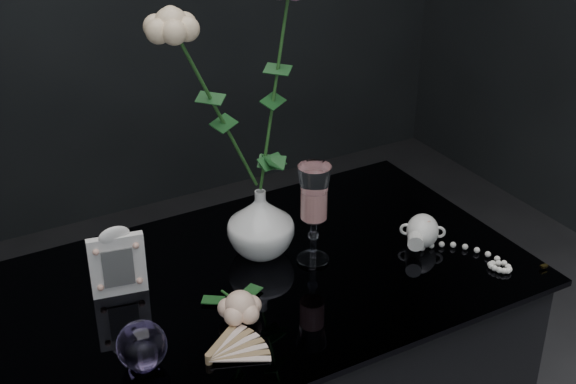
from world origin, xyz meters
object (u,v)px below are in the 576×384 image
paperweight (142,346)px  pearl_jar (423,229)px  wine_glass (314,215)px  loose_rose (240,307)px  vase (261,223)px  picture_frame (117,261)px

paperweight → pearl_jar: 0.61m
pearl_jar → wine_glass: bearing=-154.8°
paperweight → loose_rose: bearing=9.3°
paperweight → pearl_jar: bearing=7.2°
wine_glass → loose_rose: wine_glass is taller
vase → paperweight: bearing=-147.2°
vase → wine_glass: wine_glass is taller
wine_glass → picture_frame: (-0.35, 0.08, -0.03)m
paperweight → loose_rose: (0.18, 0.03, -0.01)m
wine_glass → pearl_jar: 0.23m
picture_frame → loose_rose: size_ratio=0.83×
loose_rose → paperweight: bearing=-170.6°
paperweight → pearl_jar: paperweight is taller
paperweight → loose_rose: size_ratio=0.48×
wine_glass → picture_frame: wine_glass is taller
vase → paperweight: 0.37m
vase → picture_frame: 0.28m
wine_glass → paperweight: bearing=-161.6°
loose_rose → pearl_jar: 0.42m
wine_glass → paperweight: (-0.39, -0.13, -0.06)m
picture_frame → paperweight: (-0.03, -0.21, -0.03)m
vase → loose_rose: 0.22m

